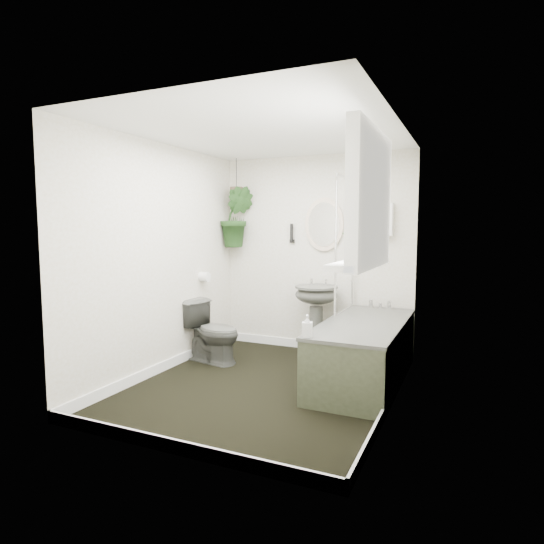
% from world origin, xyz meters
% --- Properties ---
extents(floor, '(2.30, 2.80, 0.02)m').
position_xyz_m(floor, '(0.00, 0.00, -0.01)').
color(floor, black).
rests_on(floor, ground).
extents(ceiling, '(2.30, 2.80, 0.02)m').
position_xyz_m(ceiling, '(0.00, 0.00, 2.31)').
color(ceiling, white).
rests_on(ceiling, ground).
extents(wall_back, '(2.30, 0.02, 2.30)m').
position_xyz_m(wall_back, '(0.00, 1.41, 1.15)').
color(wall_back, silver).
rests_on(wall_back, ground).
extents(wall_front, '(2.30, 0.02, 2.30)m').
position_xyz_m(wall_front, '(0.00, -1.41, 1.15)').
color(wall_front, silver).
rests_on(wall_front, ground).
extents(wall_left, '(0.02, 2.80, 2.30)m').
position_xyz_m(wall_left, '(-1.16, 0.00, 1.15)').
color(wall_left, silver).
rests_on(wall_left, ground).
extents(wall_right, '(0.02, 2.80, 2.30)m').
position_xyz_m(wall_right, '(1.16, 0.00, 1.15)').
color(wall_right, silver).
rests_on(wall_right, ground).
extents(skirting, '(2.30, 2.80, 0.10)m').
position_xyz_m(skirting, '(0.00, 0.00, 0.05)').
color(skirting, white).
rests_on(skirting, floor).
extents(bathtub, '(0.72, 1.72, 0.58)m').
position_xyz_m(bathtub, '(0.80, 0.50, 0.29)').
color(bathtub, '#444640').
rests_on(bathtub, floor).
extents(bath_screen, '(0.04, 0.72, 1.40)m').
position_xyz_m(bath_screen, '(0.47, 0.99, 1.28)').
color(bath_screen, silver).
rests_on(bath_screen, bathtub).
extents(shower_box, '(0.20, 0.10, 0.35)m').
position_xyz_m(shower_box, '(0.80, 1.34, 1.55)').
color(shower_box, white).
rests_on(shower_box, wall_back).
extents(oval_mirror, '(0.46, 0.03, 0.62)m').
position_xyz_m(oval_mirror, '(0.11, 1.37, 1.50)').
color(oval_mirror, beige).
rests_on(oval_mirror, wall_back).
extents(wall_sconce, '(0.04, 0.04, 0.22)m').
position_xyz_m(wall_sconce, '(-0.29, 1.36, 1.40)').
color(wall_sconce, black).
rests_on(wall_sconce, wall_back).
extents(toilet_roll_holder, '(0.11, 0.11, 0.11)m').
position_xyz_m(toilet_roll_holder, '(-1.10, 0.70, 0.90)').
color(toilet_roll_holder, white).
rests_on(toilet_roll_holder, wall_left).
extents(window_recess, '(0.08, 1.00, 0.90)m').
position_xyz_m(window_recess, '(1.09, -0.70, 1.65)').
color(window_recess, white).
rests_on(window_recess, wall_right).
extents(window_sill, '(0.18, 1.00, 0.04)m').
position_xyz_m(window_sill, '(1.02, -0.70, 1.23)').
color(window_sill, white).
rests_on(window_sill, wall_right).
extents(window_blinds, '(0.01, 0.86, 0.76)m').
position_xyz_m(window_blinds, '(1.04, -0.70, 1.65)').
color(window_blinds, white).
rests_on(window_blinds, wall_right).
extents(toilet, '(0.72, 0.49, 0.67)m').
position_xyz_m(toilet, '(-0.85, 0.46, 0.34)').
color(toilet, '#444640').
rests_on(toilet, floor).
extents(pedestal_sink, '(0.51, 0.44, 0.82)m').
position_xyz_m(pedestal_sink, '(0.11, 1.12, 0.41)').
color(pedestal_sink, '#444640').
rests_on(pedestal_sink, floor).
extents(sill_plant, '(0.23, 0.20, 0.24)m').
position_xyz_m(sill_plant, '(1.01, -0.68, 1.37)').
color(sill_plant, black).
rests_on(sill_plant, window_sill).
extents(hanging_plant, '(0.48, 0.42, 0.74)m').
position_xyz_m(hanging_plant, '(-0.97, 1.25, 1.59)').
color(hanging_plant, black).
rests_on(hanging_plant, ceiling).
extents(soap_bottle, '(0.10, 0.10, 0.18)m').
position_xyz_m(soap_bottle, '(0.51, -0.29, 0.67)').
color(soap_bottle, black).
rests_on(soap_bottle, bathtub).
extents(hanging_pot, '(0.16, 0.16, 0.12)m').
position_xyz_m(hanging_pot, '(-0.97, 1.25, 1.90)').
color(hanging_pot, '#4E3D2E').
rests_on(hanging_pot, ceiling).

